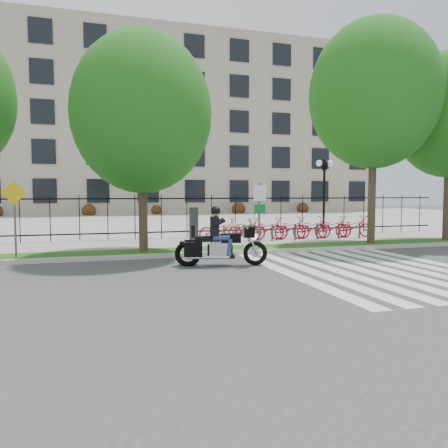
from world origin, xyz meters
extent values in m
plane|color=#3C3C3F|center=(0.00, 0.00, 0.00)|extent=(120.00, 120.00, 0.00)
cube|color=#B8B6AD|center=(0.00, 4.10, 0.07)|extent=(60.00, 0.20, 0.15)
cube|color=#1B5A16|center=(0.00, 4.95, 0.07)|extent=(60.00, 1.50, 0.15)
cube|color=gray|center=(0.00, 7.45, 0.07)|extent=(60.00, 3.50, 0.15)
cube|color=gray|center=(0.00, 25.00, 0.05)|extent=(80.00, 34.00, 0.10)
cube|color=#B0A48E|center=(0.00, 45.00, 10.00)|extent=(60.00, 20.00, 20.00)
cylinder|color=black|center=(10.00, 12.00, 2.00)|extent=(0.14, 0.14, 4.00)
cylinder|color=black|center=(10.00, 12.00, 3.90)|extent=(0.06, 0.70, 0.70)
sphere|color=white|center=(9.65, 12.00, 4.00)|extent=(0.36, 0.36, 0.36)
sphere|color=white|center=(10.35, 12.00, 4.00)|extent=(0.36, 0.36, 0.36)
cylinder|color=#3B2820|center=(-1.29, 4.95, 1.87)|extent=(0.32, 0.32, 3.45)
ellipsoid|color=#195B14|center=(-1.29, 4.95, 5.09)|extent=(4.96, 4.96, 5.70)
cylinder|color=#3B2820|center=(8.26, 4.95, 2.44)|extent=(0.32, 0.32, 4.59)
ellipsoid|color=#195B14|center=(8.26, 4.95, 6.35)|extent=(5.36, 5.36, 6.17)
cylinder|color=#3B2820|center=(12.18, 4.95, 2.21)|extent=(0.32, 0.32, 4.12)
cube|color=#2D2D33|center=(1.07, 7.20, 0.90)|extent=(0.35, 0.25, 1.50)
imported|color=red|center=(2.27, 7.20, 0.66)|extent=(1.94, 0.68, 1.02)
cylinder|color=#2D2D33|center=(2.27, 6.70, 0.50)|extent=(0.08, 0.08, 0.70)
imported|color=red|center=(3.37, 7.20, 0.66)|extent=(1.94, 0.68, 1.02)
cylinder|color=#2D2D33|center=(3.37, 6.70, 0.50)|extent=(0.08, 0.08, 0.70)
imported|color=red|center=(4.47, 7.20, 0.66)|extent=(1.94, 0.68, 1.02)
cylinder|color=#2D2D33|center=(4.47, 6.70, 0.50)|extent=(0.08, 0.08, 0.70)
imported|color=red|center=(5.57, 7.20, 0.66)|extent=(1.94, 0.68, 1.02)
cylinder|color=#2D2D33|center=(5.57, 6.70, 0.50)|extent=(0.08, 0.08, 0.70)
imported|color=red|center=(6.67, 7.20, 0.66)|extent=(1.94, 0.68, 1.02)
cylinder|color=#2D2D33|center=(6.67, 6.70, 0.50)|extent=(0.08, 0.08, 0.70)
imported|color=red|center=(7.77, 7.20, 0.66)|extent=(1.94, 0.68, 1.02)
cylinder|color=#2D2D33|center=(7.77, 6.70, 0.50)|extent=(0.08, 0.08, 0.70)
imported|color=red|center=(8.87, 7.20, 0.66)|extent=(1.94, 0.68, 1.02)
cylinder|color=#2D2D33|center=(8.87, 6.70, 0.50)|extent=(0.08, 0.08, 0.70)
cylinder|color=#59595B|center=(3.05, 4.60, 1.40)|extent=(0.07, 0.07, 2.50)
cube|color=white|center=(3.05, 4.56, 2.25)|extent=(0.50, 0.03, 0.60)
cube|color=#0C6626|center=(3.05, 4.56, 1.65)|extent=(0.45, 0.03, 0.35)
cylinder|color=#59595B|center=(-5.46, 4.60, 1.35)|extent=(0.07, 0.07, 2.40)
cube|color=yellow|center=(-5.46, 4.56, 2.25)|extent=(0.78, 0.03, 0.78)
torus|color=black|center=(1.80, 1.74, 0.38)|extent=(0.77, 0.30, 0.76)
torus|color=black|center=(-0.25, 2.19, 0.38)|extent=(0.82, 0.34, 0.81)
cube|color=black|center=(1.58, 1.79, 1.05)|extent=(0.45, 0.66, 0.33)
cube|color=#26262B|center=(1.66, 1.77, 1.30)|extent=(0.28, 0.57, 0.34)
cube|color=silver|center=(0.72, 1.98, 0.50)|extent=(0.73, 0.51, 0.44)
cube|color=black|center=(1.05, 1.91, 0.86)|extent=(0.67, 0.50, 0.29)
cube|color=black|center=(0.35, 2.06, 0.84)|extent=(0.84, 0.55, 0.15)
cube|color=black|center=(-0.09, 2.16, 1.08)|extent=(0.19, 0.39, 0.38)
cube|color=black|center=(-0.16, 1.83, 0.55)|extent=(0.58, 0.29, 0.44)
cube|color=black|center=(-0.01, 2.48, 0.55)|extent=(0.58, 0.29, 0.44)
cube|color=black|center=(0.56, 2.01, 1.24)|extent=(0.35, 0.49, 0.57)
sphere|color=tan|center=(0.59, 2.01, 1.66)|extent=(0.25, 0.25, 0.25)
sphere|color=black|center=(0.59, 2.01, 1.70)|extent=(0.30, 0.30, 0.30)
camera|label=1|loc=(-3.01, -10.89, 2.23)|focal=35.00mm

